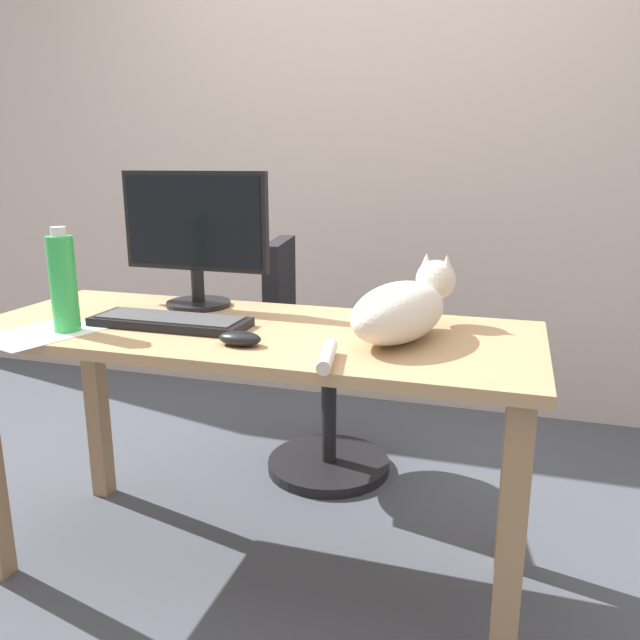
% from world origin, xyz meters
% --- Properties ---
extents(ground_plane, '(8.00, 8.00, 0.00)m').
position_xyz_m(ground_plane, '(0.00, 0.00, 0.00)').
color(ground_plane, '#474C56').
extents(back_wall, '(6.00, 0.04, 2.60)m').
position_xyz_m(back_wall, '(0.00, 1.51, 1.30)').
color(back_wall, beige).
rests_on(back_wall, ground_plane).
extents(desk, '(1.55, 0.62, 0.75)m').
position_xyz_m(desk, '(0.00, 0.00, 0.64)').
color(desk, tan).
rests_on(desk, ground_plane).
extents(office_chair, '(0.49, 0.48, 0.91)m').
position_xyz_m(office_chair, '(-0.02, 0.67, 0.39)').
color(office_chair, black).
rests_on(office_chair, ground_plane).
extents(monitor, '(0.48, 0.20, 0.41)m').
position_xyz_m(monitor, '(-0.26, 0.20, 0.98)').
color(monitor, black).
rests_on(monitor, desk).
extents(keyboard, '(0.44, 0.15, 0.03)m').
position_xyz_m(keyboard, '(-0.22, -0.05, 0.77)').
color(keyboard, black).
rests_on(keyboard, desk).
extents(cat, '(0.29, 0.59, 0.20)m').
position_xyz_m(cat, '(0.42, 0.01, 0.84)').
color(cat, silver).
rests_on(cat, desk).
extents(computer_mouse, '(0.11, 0.06, 0.04)m').
position_xyz_m(computer_mouse, '(0.05, -0.17, 0.77)').
color(computer_mouse, black).
rests_on(computer_mouse, desk).
extents(paper_sheet, '(0.29, 0.34, 0.00)m').
position_xyz_m(paper_sheet, '(-0.50, -0.22, 0.76)').
color(paper_sheet, white).
rests_on(paper_sheet, desk).
extents(water_bottle, '(0.07, 0.07, 0.28)m').
position_xyz_m(water_bottle, '(-0.45, -0.18, 0.89)').
color(water_bottle, green).
rests_on(water_bottle, desk).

